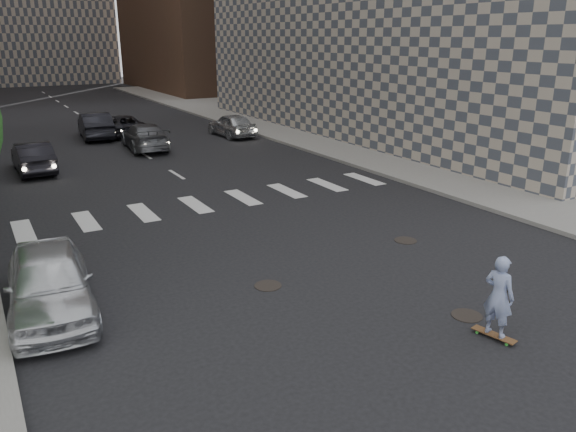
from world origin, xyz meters
The scene contains 12 objects.
ground centered at (0.00, 0.00, 0.00)m, with size 160.00×160.00×0.00m, color black.
sidewalk_right centered at (14.50, 20.00, 0.07)m, with size 13.00×80.00×0.15m, color gray.
manhole_a centered at (1.20, -2.50, 0.01)m, with size 0.70×0.70×0.02m, color black.
manhole_b centered at (-2.00, 1.20, 0.01)m, with size 0.70×0.70×0.02m, color black.
manhole_c centered at (3.30, 2.00, 0.01)m, with size 0.70×0.70×0.02m, color black.
skateboarder centered at (0.94, -3.49, 0.98)m, with size 0.56×0.97×1.88m.
silver_sedan centered at (-7.00, 2.37, 0.77)m, with size 1.82×4.52×1.54m, color silver.
traffic_car_a centered at (-5.62, 17.78, 0.71)m, with size 1.51×4.33×1.43m, color black.
traffic_car_b centered at (0.50, 20.70, 0.73)m, with size 2.04×5.01×1.45m, color #56585D.
traffic_car_c centered at (0.58, 26.00, 0.65)m, with size 2.16×4.67×1.30m, color black.
traffic_car_d centered at (6.50, 22.16, 0.73)m, with size 1.72×4.29×1.46m, color silver.
traffic_car_e centered at (-1.14, 25.72, 0.80)m, with size 1.70×4.88×1.61m, color black.
Camera 1 is at (-8.09, -10.46, 6.13)m, focal length 35.00 mm.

